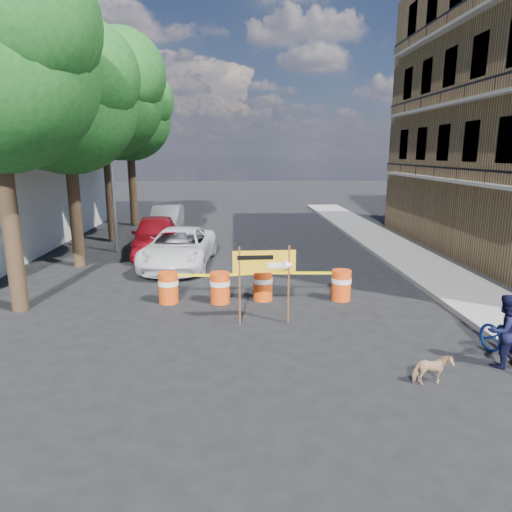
{
  "coord_description": "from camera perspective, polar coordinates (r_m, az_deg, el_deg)",
  "views": [
    {
      "loc": [
        -0.89,
        -10.25,
        4.25
      ],
      "look_at": [
        -0.26,
        2.7,
        1.3
      ],
      "focal_mm": 32.0,
      "sensor_mm": 36.0,
      "label": 1
    }
  ],
  "objects": [
    {
      "name": "barrel_far_left",
      "position": [
        13.39,
        -10.89,
        -3.81
      ],
      "size": [
        0.58,
        0.58,
        0.9
      ],
      "color": "red",
      "rests_on": "ground"
    },
    {
      "name": "sedan_red",
      "position": [
        19.89,
        -12.4,
        2.58
      ],
      "size": [
        2.49,
        4.98,
        1.63
      ],
      "primitive_type": "imported",
      "rotation": [
        0.0,
        0.0,
        0.12
      ],
      "color": "#9F0D1A",
      "rests_on": "ground"
    },
    {
      "name": "dog",
      "position": [
        9.35,
        21.17,
        -13.13
      ],
      "size": [
        0.73,
        0.39,
        0.59
      ],
      "primitive_type": "imported",
      "rotation": [
        0.0,
        0.0,
        1.67
      ],
      "color": "tan",
      "rests_on": "ground"
    },
    {
      "name": "ground",
      "position": [
        11.13,
        2.04,
        -9.64
      ],
      "size": [
        120.0,
        120.0,
        0.0
      ],
      "primitive_type": "plane",
      "color": "black",
      "rests_on": "ground"
    },
    {
      "name": "suv_white",
      "position": [
        17.57,
        -9.61,
        1.02
      ],
      "size": [
        2.75,
        5.29,
        1.42
      ],
      "primitive_type": "imported",
      "rotation": [
        0.0,
        0.0,
        -0.08
      ],
      "color": "white",
      "rests_on": "ground"
    },
    {
      "name": "detour_sign",
      "position": [
        11.29,
        2.14,
        -1.38
      ],
      "size": [
        1.57,
        0.3,
        2.01
      ],
      "rotation": [
        0.0,
        0.0,
        0.04
      ],
      "color": "#592D19",
      "rests_on": "ground"
    },
    {
      "name": "streetlamp",
      "position": [
        20.38,
        -17.57,
        12.6
      ],
      "size": [
        1.25,
        0.18,
        8.0
      ],
      "color": "gray",
      "rests_on": "ground"
    },
    {
      "name": "tree_mid_b",
      "position": [
        23.13,
        -18.37,
        18.32
      ],
      "size": [
        5.67,
        5.4,
        9.62
      ],
      "color": "#332316",
      "rests_on": "ground"
    },
    {
      "name": "sidewalk_east",
      "position": [
        18.21,
        20.2,
        -1.23
      ],
      "size": [
        2.4,
        40.0,
        0.15
      ],
      "primitive_type": "cube",
      "color": "gray",
      "rests_on": "ground"
    },
    {
      "name": "sedan_silver",
      "position": [
        25.46,
        -11.09,
        4.59
      ],
      "size": [
        1.53,
        4.31,
        1.42
      ],
      "primitive_type": "imported",
      "rotation": [
        0.0,
        0.0,
        0.01
      ],
      "color": "#A9ADB1",
      "rests_on": "ground"
    },
    {
      "name": "tree_far",
      "position": [
        27.94,
        -15.53,
        16.42
      ],
      "size": [
        5.04,
        4.8,
        8.84
      ],
      "color": "#332316",
      "rests_on": "ground"
    },
    {
      "name": "barrel_far_right",
      "position": [
        13.61,
        10.61,
        -3.52
      ],
      "size": [
        0.58,
        0.58,
        0.9
      ],
      "color": "red",
      "rests_on": "ground"
    },
    {
      "name": "tree_mid_a",
      "position": [
        18.3,
        -22.5,
        17.4
      ],
      "size": [
        5.25,
        5.0,
        8.68
      ],
      "color": "#332316",
      "rests_on": "ground"
    },
    {
      "name": "barrel_mid_right",
      "position": [
        13.4,
        0.87,
        -3.56
      ],
      "size": [
        0.58,
        0.58,
        0.9
      ],
      "color": "red",
      "rests_on": "ground"
    },
    {
      "name": "barrel_mid_left",
      "position": [
        13.18,
        -4.52,
        -3.89
      ],
      "size": [
        0.58,
        0.58,
        0.9
      ],
      "color": "red",
      "rests_on": "ground"
    },
    {
      "name": "pedestrian",
      "position": [
        10.52,
        28.58,
        -8.2
      ],
      "size": [
        0.86,
        0.74,
        1.52
      ],
      "primitive_type": "imported",
      "rotation": [
        0.0,
        0.0,
        3.39
      ],
      "color": "black",
      "rests_on": "ground"
    }
  ]
}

